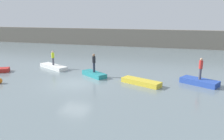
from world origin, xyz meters
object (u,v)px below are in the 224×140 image
at_px(rowboat_white, 54,67).
at_px(rowboat_teal, 94,74).
at_px(person_hiviz_shirt, 53,57).
at_px(rowboat_yellow, 141,82).
at_px(mooring_buoy, 0,81).
at_px(person_red_shirt, 201,67).
at_px(person_dark_shirt, 94,62).
at_px(rowboat_blue, 199,82).

xyz_separation_m(rowboat_white, rowboat_teal, (5.59, -1.90, 0.02)).
distance_m(rowboat_white, person_hiviz_shirt, 1.08).
bearing_deg(rowboat_teal, rowboat_yellow, 19.04).
bearing_deg(rowboat_yellow, mooring_buoy, -141.46).
xyz_separation_m(rowboat_white, person_red_shirt, (15.26, -1.82, 1.31)).
distance_m(person_dark_shirt, mooring_buoy, 8.53).
xyz_separation_m(rowboat_white, rowboat_blue, (15.26, -1.82, 0.04)).
height_order(rowboat_teal, person_hiviz_shirt, person_hiviz_shirt).
height_order(rowboat_white, person_dark_shirt, person_dark_shirt).
distance_m(person_red_shirt, mooring_buoy, 17.43).
bearing_deg(person_hiviz_shirt, rowboat_white, 0.00).
bearing_deg(mooring_buoy, person_red_shirt, 15.68).
distance_m(rowboat_teal, mooring_buoy, 8.45).
distance_m(rowboat_blue, person_red_shirt, 1.27).
distance_m(rowboat_teal, person_hiviz_shirt, 6.00).
distance_m(rowboat_blue, person_hiviz_shirt, 15.40).
height_order(rowboat_teal, rowboat_yellow, rowboat_teal).
bearing_deg(person_hiviz_shirt, person_dark_shirt, -18.72).
relative_size(rowboat_yellow, person_red_shirt, 1.92).
xyz_separation_m(person_dark_shirt, person_hiviz_shirt, (-5.59, 1.90, -0.17)).
relative_size(person_red_shirt, mooring_buoy, 3.84).
bearing_deg(person_hiviz_shirt, mooring_buoy, -102.76).
bearing_deg(rowboat_white, rowboat_teal, 8.46).
height_order(rowboat_yellow, rowboat_blue, rowboat_blue).
bearing_deg(person_red_shirt, rowboat_blue, 180.00).
relative_size(person_dark_shirt, person_hiviz_shirt, 1.13).
xyz_separation_m(rowboat_yellow, rowboat_blue, (4.82, 1.42, 0.02)).
bearing_deg(person_dark_shirt, mooring_buoy, -146.83).
relative_size(person_hiviz_shirt, person_red_shirt, 0.86).
bearing_deg(person_dark_shirt, person_hiviz_shirt, 161.28).
relative_size(person_dark_shirt, mooring_buoy, 3.74).
relative_size(person_dark_shirt, person_red_shirt, 0.97).
distance_m(rowboat_white, rowboat_blue, 15.37).
bearing_deg(rowboat_blue, person_dark_shirt, -152.13).
height_order(rowboat_teal, mooring_buoy, mooring_buoy).
bearing_deg(rowboat_yellow, rowboat_white, -174.09).
xyz_separation_m(person_dark_shirt, person_red_shirt, (9.67, 0.08, 0.06)).
distance_m(rowboat_white, person_red_shirt, 15.42).
height_order(person_hiviz_shirt, person_red_shirt, person_red_shirt).
xyz_separation_m(rowboat_white, mooring_buoy, (-1.48, -6.52, 0.04)).
xyz_separation_m(rowboat_yellow, mooring_buoy, (-11.91, -3.28, 0.03)).
relative_size(rowboat_yellow, rowboat_blue, 1.15).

